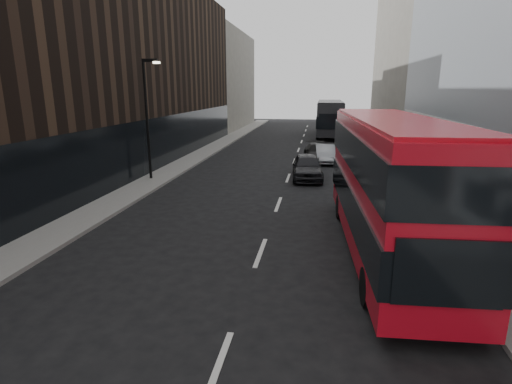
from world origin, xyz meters
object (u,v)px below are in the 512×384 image
at_px(street_lamp, 148,111).
at_px(red_bus, 389,180).
at_px(grey_bus, 330,117).
at_px(car_b, 325,154).
at_px(car_a, 307,167).
at_px(car_c, 317,152).

relative_size(street_lamp, red_bus, 0.61).
relative_size(grey_bus, car_b, 3.10).
height_order(street_lamp, car_a, street_lamp).
xyz_separation_m(street_lamp, car_c, (9.98, 8.62, -3.52)).
bearing_deg(car_b, grey_bus, 83.73).
distance_m(car_b, car_c, 0.83).
bearing_deg(car_b, street_lamp, -147.01).
bearing_deg(car_c, red_bus, -89.32).
height_order(grey_bus, car_c, grey_bus).
relative_size(street_lamp, grey_bus, 0.55).
height_order(street_lamp, car_b, street_lamp).
distance_m(street_lamp, grey_bus, 28.54).
xyz_separation_m(street_lamp, grey_bus, (11.19, 26.18, -2.00)).
height_order(car_a, car_c, car_a).
xyz_separation_m(red_bus, grey_bus, (-1.24, 35.47, -0.38)).
xyz_separation_m(red_bus, car_a, (-3.02, 11.29, -1.78)).
xyz_separation_m(street_lamp, car_b, (10.54, 8.00, -3.51)).
relative_size(red_bus, car_c, 2.53).
height_order(street_lamp, car_c, street_lamp).
distance_m(red_bus, car_b, 17.49).
relative_size(street_lamp, car_c, 1.53).
relative_size(car_b, car_c, 0.90).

